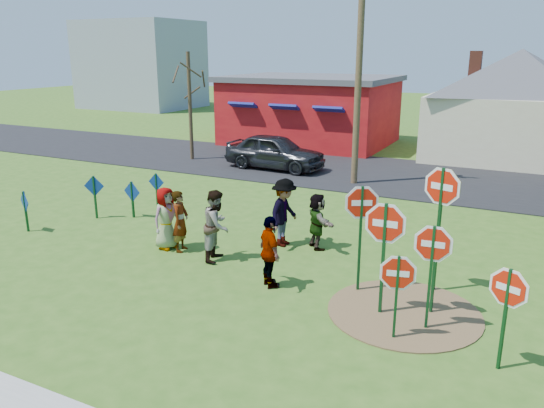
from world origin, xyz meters
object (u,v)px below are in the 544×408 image
Objects in this scene: stop_sign_c at (432,254)px; suv at (275,151)px; person_a at (166,218)px; utility_pole at (359,73)px; person_b at (180,221)px; stop_sign_a at (385,234)px; stop_sign_d at (436,250)px; stop_sign_b at (441,198)px.

stop_sign_c is 14.99m from suv.
person_a is 0.21× the size of utility_pole.
suv is 0.55× the size of utility_pole.
suv is at bearing 0.08° from person_b.
person_a is 1.03× the size of person_b.
stop_sign_a is 11.63m from utility_pole.
stop_sign_c is (0.99, -0.23, -0.18)m from stop_sign_a.
person_b is at bearing 167.04° from stop_sign_a.
utility_pole reaches higher than stop_sign_a.
stop_sign_c reaches higher than stop_sign_d.
person_a is (-7.15, -0.49, -1.33)m from stop_sign_b.
person_a is (-6.35, 1.12, -0.89)m from stop_sign_a.
stop_sign_b is 1.94m from stop_sign_c.
stop_sign_d is 7.35m from person_a.
stop_sign_c is at bearing -113.39° from person_b.
stop_sign_a is 1.46× the size of person_a.
person_b is 10.74m from suv.
stop_sign_a is 1.85m from stop_sign_b.
stop_sign_b is 0.65× the size of suv.
stop_sign_a is at bearing -98.35° from stop_sign_b.
stop_sign_d is (0.16, -1.12, -0.79)m from stop_sign_b.
utility_pole is (-4.96, 10.10, 3.05)m from stop_sign_d.
stop_sign_d is 6.89m from person_b.
stop_sign_d is at bearing -82.28° from person_a.
stop_sign_c is at bearing -65.84° from stop_sign_b.
stop_sign_d reaches higher than person_a.
stop_sign_a is 0.30× the size of utility_pole.
stop_sign_b is 6.83m from person_b.
stop_sign_c reaches higher than person_a.
utility_pole is at bearing -23.44° from person_b.
utility_pole is at bearing -1.20° from person_a.
suv is (-9.16, 11.84, -0.74)m from stop_sign_c.
person_b reaches higher than suv.
stop_sign_b is 1.51× the size of stop_sign_d.
suv is (-8.17, 11.61, -0.92)m from stop_sign_a.
suv is (-9.13, 11.13, -0.58)m from stop_sign_d.
utility_pole is (-4.01, 10.58, 2.71)m from stop_sign_a.
stop_sign_a is at bearing -69.26° from utility_pole.
stop_sign_a is 1.50× the size of person_b.
suv is at bearing 22.53° from person_a.
stop_sign_a is at bearing -139.94° from stop_sign_d.
stop_sign_c is at bearing -15.16° from stop_sign_a.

